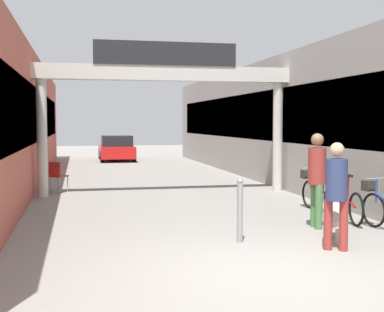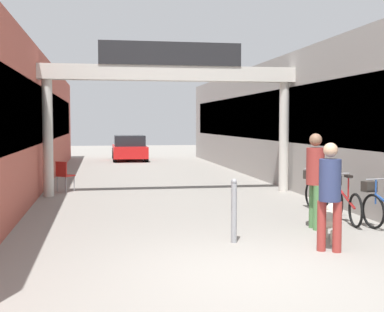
% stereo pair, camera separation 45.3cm
% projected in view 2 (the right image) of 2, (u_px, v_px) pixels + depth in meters
% --- Properties ---
extents(ground_plane, '(80.00, 80.00, 0.00)m').
position_uv_depth(ground_plane, '(247.00, 272.00, 7.24)').
color(ground_plane, gray).
extents(storefront_left, '(3.00, 26.00, 4.08)m').
position_uv_depth(storefront_left, '(0.00, 122.00, 17.07)').
color(storefront_left, '#B25142').
rests_on(storefront_left, ground_plane).
extents(storefront_right, '(3.00, 26.00, 4.08)m').
position_uv_depth(storefront_right, '(303.00, 122.00, 18.79)').
color(storefront_right, '#9E9993').
rests_on(storefront_right, ground_plane).
extents(arcade_sign_gateway, '(7.40, 0.47, 4.24)m').
position_uv_depth(arcade_sign_gateway, '(170.00, 86.00, 14.92)').
color(arcade_sign_gateway, beige).
rests_on(arcade_sign_gateway, ground_plane).
extents(pedestrian_with_dog, '(0.47, 0.47, 1.71)m').
position_uv_depth(pedestrian_with_dog, '(330.00, 189.00, 8.31)').
color(pedestrian_with_dog, '#99332D').
rests_on(pedestrian_with_dog, ground_plane).
extents(pedestrian_companion, '(0.36, 0.39, 1.82)m').
position_uv_depth(pedestrian_companion, '(315.00, 174.00, 10.09)').
color(pedestrian_companion, '#4C7F47').
rests_on(pedestrian_companion, ground_plane).
extents(dog_on_leash, '(0.71, 0.85, 0.62)m').
position_uv_depth(dog_on_leash, '(330.00, 218.00, 9.10)').
color(dog_on_leash, beige).
rests_on(dog_on_leash, ground_plane).
extents(bicycle_red_second, '(0.46, 1.69, 0.98)m').
position_uv_depth(bicycle_red_second, '(344.00, 200.00, 10.85)').
color(bicycle_red_second, black).
rests_on(bicycle_red_second, ground_plane).
extents(bicycle_black_third, '(0.46, 1.69, 0.98)m').
position_uv_depth(bicycle_black_third, '(320.00, 193.00, 12.05)').
color(bicycle_black_third, black).
rests_on(bicycle_black_third, ground_plane).
extents(bollard_post_metal, '(0.10, 0.10, 1.08)m').
position_uv_depth(bollard_post_metal, '(234.00, 210.00, 8.96)').
color(bollard_post_metal, gray).
rests_on(bollard_post_metal, ground_plane).
extents(cafe_chair_red_nearer, '(0.56, 0.56, 0.89)m').
position_uv_depth(cafe_chair_red_nearer, '(64.00, 173.00, 15.52)').
color(cafe_chair_red_nearer, gray).
rests_on(cafe_chair_red_nearer, ground_plane).
extents(parked_car_red, '(1.82, 4.01, 1.33)m').
position_uv_depth(parked_car_red, '(129.00, 148.00, 28.53)').
color(parked_car_red, red).
rests_on(parked_car_red, ground_plane).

